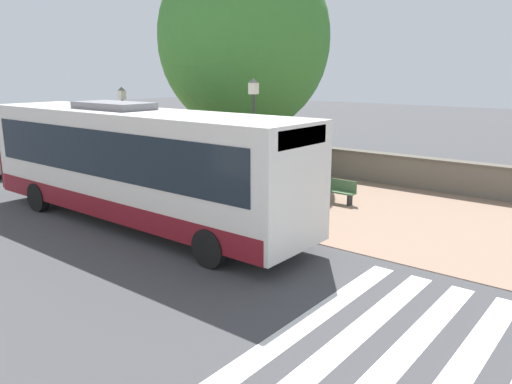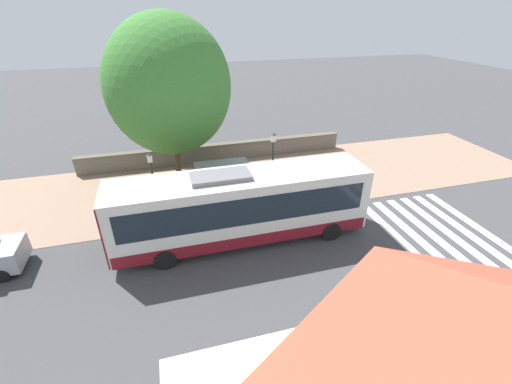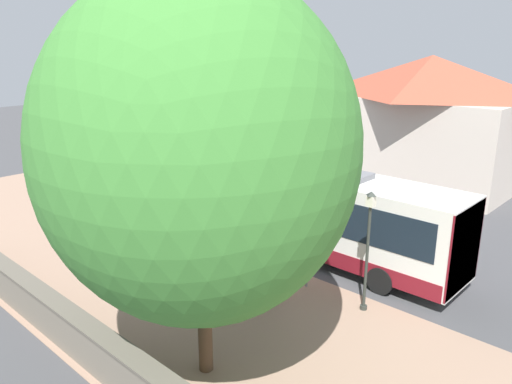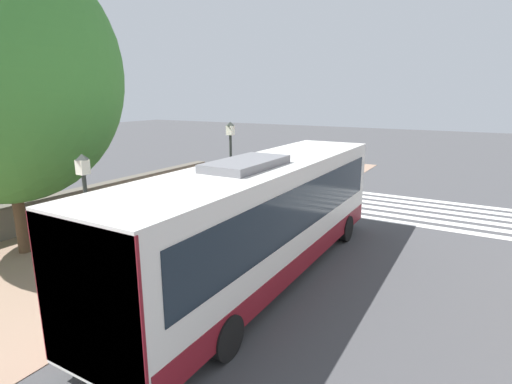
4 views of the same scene
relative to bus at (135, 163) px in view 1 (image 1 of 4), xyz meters
The scene contains 10 objects.
ground_plane 2.76m from the bus, 164.73° to the left, with size 120.00×120.00×0.00m, color #424244.
sidewalk_plaza 6.69m from the bus, behind, with size 9.00×44.00×0.02m.
stone_wall 10.52m from the bus, behind, with size 0.60×20.00×1.32m.
bus is the anchor object (origin of this frame).
bus_shelter 3.64m from the bus, behind, with size 1.87×3.09×2.65m.
pedestrian 5.13m from the bus, 109.11° to the left, with size 0.34×0.22×1.62m.
bench 7.33m from the bus, 149.59° to the left, with size 0.40×1.66×0.88m.
street_lamp_near 3.83m from the bus, 137.96° to the left, with size 0.28×0.28×4.54m.
street_lamp_far 4.84m from the bus, 123.37° to the right, with size 0.28×0.28×4.16m.
shade_tree 9.71m from the bus, 163.18° to the right, with size 7.73×7.73×10.42m.
Camera 1 is at (11.51, 12.03, 4.75)m, focal length 35.00 mm.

